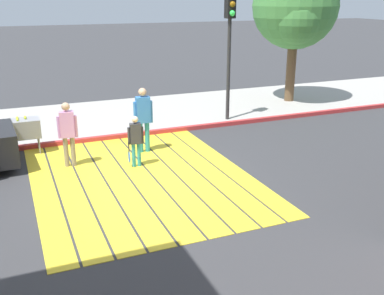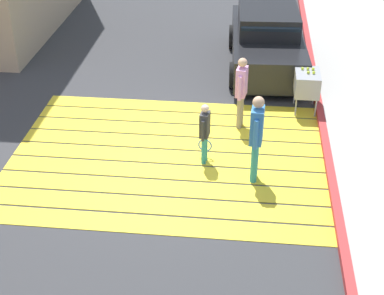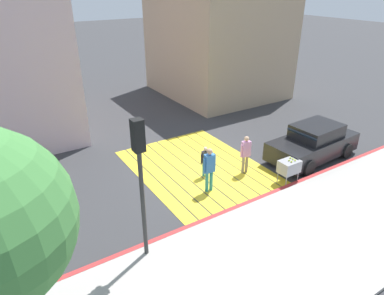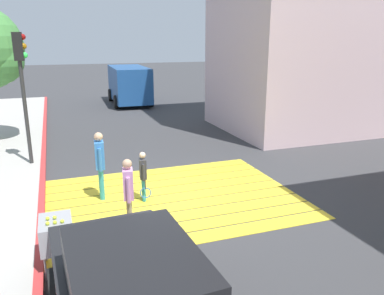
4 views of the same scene
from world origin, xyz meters
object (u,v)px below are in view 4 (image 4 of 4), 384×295
at_px(pedestrian_adult_trailing, 128,190).
at_px(van_down_street, 129,84).
at_px(tennis_ball_cart, 56,233).
at_px(pedestrian_adult_lead, 100,161).
at_px(pedestrian_child_with_racket, 143,174).
at_px(traffic_light_corner, 22,73).

bearing_deg(pedestrian_adult_trailing, van_down_street, 79.05).
height_order(tennis_ball_cart, pedestrian_adult_trailing, pedestrian_adult_trailing).
bearing_deg(pedestrian_adult_lead, pedestrian_child_with_racket, -27.11).
relative_size(van_down_street, pedestrian_child_with_racket, 4.04).
xyz_separation_m(van_down_street, tennis_ball_cart, (-4.81, -18.18, -0.58)).
bearing_deg(pedestrian_child_with_racket, tennis_ball_cart, -130.90).
height_order(pedestrian_adult_trailing, pedestrian_child_with_racket, pedestrian_adult_trailing).
distance_m(tennis_ball_cart, pedestrian_adult_lead, 3.21).
height_order(traffic_light_corner, pedestrian_child_with_racket, traffic_light_corner).
distance_m(tennis_ball_cart, pedestrian_adult_trailing, 1.78).
xyz_separation_m(traffic_light_corner, pedestrian_adult_lead, (1.82, -3.48, -2.00)).
height_order(tennis_ball_cart, pedestrian_adult_lead, pedestrian_adult_lead).
distance_m(traffic_light_corner, tennis_ball_cart, 6.90).
height_order(van_down_street, pedestrian_adult_trailing, van_down_street).
bearing_deg(traffic_light_corner, van_down_street, 64.88).
height_order(traffic_light_corner, tennis_ball_cart, traffic_light_corner).
bearing_deg(tennis_ball_cart, pedestrian_child_with_racket, 49.10).
bearing_deg(pedestrian_child_with_racket, pedestrian_adult_trailing, -113.35).
relative_size(pedestrian_adult_lead, pedestrian_adult_trailing, 1.08).
distance_m(pedestrian_adult_lead, pedestrian_child_with_racket, 1.16).
distance_m(van_down_street, pedestrian_adult_trailing, 17.55).
bearing_deg(tennis_ball_cart, van_down_street, 75.16).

